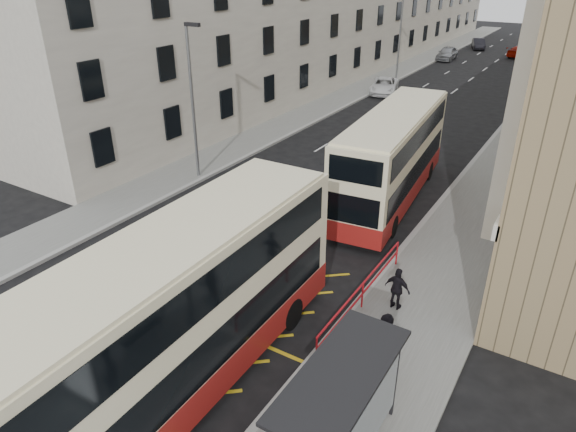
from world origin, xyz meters
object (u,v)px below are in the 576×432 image
Objects in this scene: pedestrian_mid at (387,344)px; pedestrian_far at (397,289)px; double_decker_front at (175,318)px; white_van at (384,86)px; car_dark at (479,44)px; car_silver at (447,53)px; street_lamp_near at (193,94)px; street_lamp_far at (401,30)px; double_decker_rear at (393,157)px; bus_shelter at (338,410)px; car_red at (522,52)px.

pedestrian_mid reaches higher than pedestrian_far.
white_van is (-8.64, 36.03, -1.80)m from double_decker_front.
pedestrian_far reaches higher than car_dark.
pedestrian_far is 32.05m from white_van.
car_silver is at bearing -115.73° from car_dark.
street_lamp_near reaches higher than white_van.
double_decker_rear is (10.02, -27.27, -2.34)m from street_lamp_far.
double_decker_rear is 7.34× the size of pedestrian_far.
pedestrian_mid is 53.65m from car_silver.
double_decker_rear reaches higher than pedestrian_far.
pedestrian_mid is (14.40, -38.65, -3.53)m from street_lamp_far.
car_dark is (-7.42, 65.73, -1.80)m from double_decker_front.
street_lamp_far is at bearing -114.66° from car_dark.
bus_shelter is at bearing -3.32° from double_decker_front.
pedestrian_mid is at bearing -69.57° from street_lamp_far.
street_lamp_far reaches higher than double_decker_rear.
double_decker_rear is at bearing -82.81° from white_van.
street_lamp_near is at bearing 139.86° from bus_shelter.
street_lamp_near is 1.67× the size of white_van.
car_dark is (1.22, 29.69, 0.00)m from white_van.
double_decker_rear is 5.98× the size of pedestrian_mid.
street_lamp_far is 1.73× the size of car_red.
car_silver reaches higher than car_red.
pedestrian_mid is (4.61, 3.53, -1.36)m from double_decker_front.
double_decker_rear is (-4.67, 15.12, 0.15)m from bus_shelter.
white_van is 26.94m from car_red.
pedestrian_far is at bearing -72.48° from double_decker_rear.
street_lamp_near is 10.65m from double_decker_rear.
car_silver is 1.12× the size of car_dark.
car_dark is at bearing -72.59° from pedestrian_far.
street_lamp_far is at bearing 85.00° from white_van.
bus_shelter is 2.21× the size of pedestrian_mid.
pedestrian_far is at bearing -22.63° from street_lamp_near.
bus_shelter reaches higher than pedestrian_far.
car_red is (7.22, 6.47, -0.10)m from car_silver.
bus_shelter is at bearing -78.04° from car_silver.
car_silver is at bearing 97.96° from double_decker_front.
double_decker_front is 37.10m from white_van.
bus_shelter reaches higher than car_red.
street_lamp_far is at bearing 90.01° from pedestrian_mid.
car_dark is (-11.24, 59.22, -0.26)m from pedestrian_far.
white_van is (-8.87, 21.13, -1.63)m from double_decker_rear.
double_decker_rear is 51.42m from car_dark.
double_decker_front is 1.06× the size of double_decker_rear.
street_lamp_near is 0.66× the size of double_decker_front.
double_decker_front is 5.96m from pedestrian_mid.
street_lamp_far is at bearing 102.18° from double_decker_front.
car_silver is at bearing 83.87° from pedestrian_mid.
car_dark is at bearing 72.05° from white_van.
street_lamp_far is 23.99m from car_dark.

